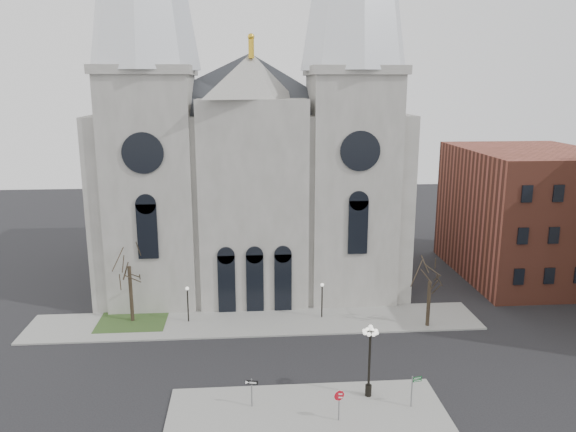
{
  "coord_description": "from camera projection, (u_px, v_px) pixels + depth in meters",
  "views": [
    {
      "loc": [
        -0.74,
        -35.66,
        20.75
      ],
      "look_at": [
        2.65,
        8.0,
        10.47
      ],
      "focal_mm": 35.0,
      "sensor_mm": 36.0,
      "label": 1
    }
  ],
  "objects": [
    {
      "name": "globe_lamp",
      "position": [
        370.0,
        352.0,
        37.38
      ],
      "size": [
        1.4,
        1.4,
        5.18
      ],
      "rotation": [
        0.0,
        0.0,
        0.31
      ],
      "color": "black",
      "rests_on": "sidewalk_near"
    },
    {
      "name": "tree_left",
      "position": [
        129.0,
        263.0,
        48.96
      ],
      "size": [
        3.2,
        3.2,
        7.5
      ],
      "color": "black",
      "rests_on": "ground"
    },
    {
      "name": "tree_right",
      "position": [
        430.0,
        279.0,
        48.26
      ],
      "size": [
        3.2,
        3.2,
        6.0
      ],
      "color": "black",
      "rests_on": "ground"
    },
    {
      "name": "one_way_sign",
      "position": [
        252.0,
        388.0,
        36.56
      ],
      "size": [
        0.85,
        0.22,
        1.97
      ],
      "rotation": [
        0.0,
        0.0,
        -0.21
      ],
      "color": "slate",
      "rests_on": "sidewalk_near"
    },
    {
      "name": "sidewalk_near",
      "position": [
        310.0,
        427.0,
        34.77
      ],
      "size": [
        18.0,
        10.0,
        0.14
      ],
      "primitive_type": "cube",
      "color": "gray",
      "rests_on": "ground"
    },
    {
      "name": "bg_building_brick",
      "position": [
        527.0,
        213.0,
        61.43
      ],
      "size": [
        14.0,
        18.0,
        14.0
      ],
      "primitive_type": "cube",
      "color": "brown",
      "rests_on": "ground"
    },
    {
      "name": "stop_sign",
      "position": [
        339.0,
        398.0,
        34.98
      ],
      "size": [
        0.76,
        0.13,
        2.13
      ],
      "rotation": [
        0.0,
        0.0,
        -0.13
      ],
      "color": "slate",
      "rests_on": "sidewalk_near"
    },
    {
      "name": "cathedral",
      "position": [
        251.0,
        107.0,
        57.38
      ],
      "size": [
        33.0,
        26.66,
        54.0
      ],
      "color": "gray",
      "rests_on": "ground"
    },
    {
      "name": "street_name_sign",
      "position": [
        413.0,
        388.0,
        36.57
      ],
      "size": [
        0.69,
        0.18,
        2.17
      ],
      "rotation": [
        0.0,
        0.0,
        0.19
      ],
      "color": "slate",
      "rests_on": "sidewalk_near"
    },
    {
      "name": "ped_lamp_right",
      "position": [
        322.0,
        294.0,
        50.5
      ],
      "size": [
        0.32,
        0.32,
        3.26
      ],
      "color": "black",
      "rests_on": "sidewalk_far"
    },
    {
      "name": "ground",
      "position": [
        259.0,
        387.0,
        39.42
      ],
      "size": [
        160.0,
        160.0,
        0.0
      ],
      "primitive_type": "plane",
      "color": "black",
      "rests_on": "ground"
    },
    {
      "name": "sidewalk_far",
      "position": [
        256.0,
        322.0,
        50.08
      ],
      "size": [
        40.0,
        6.0,
        0.14
      ],
      "primitive_type": "cube",
      "color": "gray",
      "rests_on": "ground"
    },
    {
      "name": "grass_patch",
      "position": [
        133.0,
        321.0,
        50.21
      ],
      "size": [
        6.0,
        5.0,
        0.18
      ],
      "primitive_type": "cube",
      "color": "#2E4F21",
      "rests_on": "ground"
    },
    {
      "name": "ped_lamp_left",
      "position": [
        188.0,
        298.0,
        49.59
      ],
      "size": [
        0.32,
        0.32,
        3.26
      ],
      "color": "black",
      "rests_on": "sidewalk_far"
    }
  ]
}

